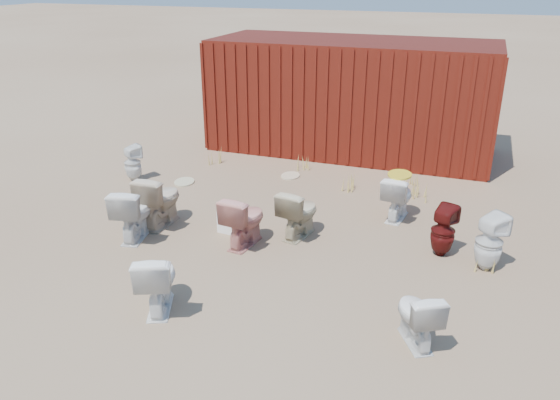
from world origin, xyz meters
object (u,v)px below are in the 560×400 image
(shipping_container, at_px, (352,96))
(toilet_back_e, at_px, (489,242))
(toilet_front_e, at_px, (417,316))
(toilet_back_a, at_px, (133,163))
(toilet_front_maroon, at_px, (443,231))
(toilet_back_beige_right, at_px, (299,213))
(toilet_back_beige_left, at_px, (160,200))
(loose_tank, at_px, (234,223))
(toilet_back_yellowlid, at_px, (398,197))
(toilet_front_c, at_px, (157,280))
(toilet_front_a, at_px, (134,213))
(toilet_front_pink, at_px, (244,220))

(shipping_container, relative_size, toilet_back_e, 7.43)
(toilet_front_e, bearing_deg, toilet_back_a, -59.24)
(toilet_front_maroon, relative_size, toilet_back_beige_right, 0.97)
(shipping_container, relative_size, toilet_back_beige_right, 7.78)
(toilet_back_beige_left, xyz_separation_m, toilet_back_e, (4.89, 0.28, -0.02))
(loose_tank, bearing_deg, toilet_back_e, 8.78)
(toilet_front_maroon, distance_m, loose_tank, 3.09)
(toilet_back_beige_right, xyz_separation_m, toilet_back_yellowlid, (1.30, 1.16, -0.01))
(toilet_front_maroon, bearing_deg, toilet_back_beige_left, 26.00)
(toilet_back_beige_right, bearing_deg, toilet_back_beige_left, 21.39)
(shipping_container, bearing_deg, toilet_front_c, -95.38)
(toilet_back_a, bearing_deg, loose_tank, -178.46)
(toilet_front_a, distance_m, toilet_back_yellowlid, 4.16)
(toilet_front_e, relative_size, loose_tank, 1.35)
(shipping_container, xyz_separation_m, toilet_front_maroon, (2.40, -4.47, -0.83))
(toilet_front_e, relative_size, toilet_back_beige_right, 0.88)
(toilet_front_c, distance_m, toilet_back_beige_left, 2.39)
(shipping_container, relative_size, toilet_front_c, 7.65)
(toilet_front_a, xyz_separation_m, toilet_back_beige_right, (2.31, 0.91, -0.03))
(toilet_front_c, xyz_separation_m, toilet_back_yellowlid, (2.27, 3.59, -0.02))
(toilet_back_yellowlid, bearing_deg, shipping_container, -57.67)
(toilet_front_pink, distance_m, toilet_front_e, 3.05)
(toilet_back_e, bearing_deg, toilet_front_a, 52.02)
(toilet_front_maroon, bearing_deg, loose_tank, 26.57)
(toilet_back_a, height_order, toilet_back_yellowlid, toilet_back_yellowlid)
(toilet_front_pink, height_order, toilet_back_beige_right, toilet_front_pink)
(toilet_back_a, bearing_deg, toilet_back_beige_right, -168.65)
(shipping_container, distance_m, toilet_front_c, 7.10)
(toilet_front_maroon, distance_m, toilet_back_beige_right, 2.10)
(toilet_back_yellowlid, bearing_deg, toilet_front_pink, 48.22)
(toilet_front_pink, height_order, toilet_front_c, toilet_front_pink)
(toilet_front_e, distance_m, toilet_back_beige_right, 2.85)
(toilet_back_beige_right, bearing_deg, toilet_back_a, -5.72)
(toilet_back_beige_left, bearing_deg, toilet_back_a, -44.83)
(toilet_front_pink, bearing_deg, loose_tank, -35.91)
(shipping_container, xyz_separation_m, toilet_back_beige_right, (0.30, -4.60, -0.81))
(shipping_container, relative_size, toilet_front_a, 7.23)
(toilet_front_pink, relative_size, toilet_back_beige_right, 1.03)
(shipping_container, height_order, toilet_front_a, shipping_container)
(toilet_front_pink, height_order, toilet_back_a, toilet_front_pink)
(toilet_back_beige_left, bearing_deg, toilet_front_a, 77.26)
(toilet_front_pink, distance_m, toilet_back_a, 3.54)
(toilet_front_e, relative_size, toilet_back_e, 0.84)
(toilet_front_maroon, xyz_separation_m, toilet_front_e, (-0.09, -2.16, -0.04))
(toilet_front_c, bearing_deg, toilet_back_beige_left, -82.34)
(toilet_front_maroon, height_order, toilet_back_beige_left, toilet_back_beige_left)
(shipping_container, distance_m, toilet_front_a, 5.91)
(toilet_back_a, bearing_deg, toilet_front_c, 156.63)
(toilet_front_pink, xyz_separation_m, toilet_back_a, (-3.09, 1.74, -0.05))
(toilet_front_a, bearing_deg, toilet_back_a, -67.62)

